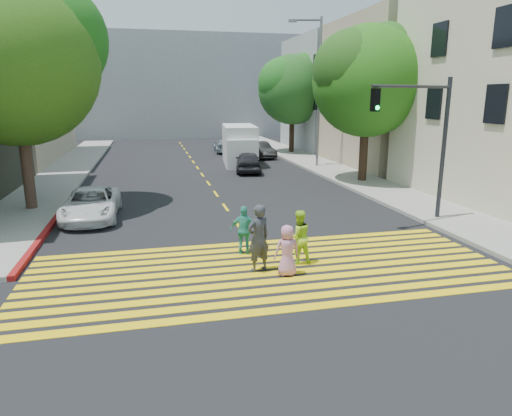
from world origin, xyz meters
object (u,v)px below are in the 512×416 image
object	(u,v)px
pedestrian_woman	(298,237)
dark_car_near	(248,162)
silver_car	(224,146)
tree_right_far	(293,86)
tree_right_near	(369,75)
white_van	(240,146)
traffic_signal	(426,131)
pedestrian_extra	(244,230)
white_sedan	(91,204)
pedestrian_man	(258,238)
pedestrian_child	(287,251)
tree_left	(16,53)
dark_car_parked	(260,150)

from	to	relation	value
pedestrian_woman	dark_car_near	world-z (taller)	pedestrian_woman
dark_car_near	silver_car	distance (m)	11.05
tree_right_far	tree_right_near	bearing A→B (deg)	-91.00
white_van	traffic_signal	distance (m)	17.85
pedestrian_extra	white_sedan	world-z (taller)	pedestrian_extra
pedestrian_man	traffic_signal	world-z (taller)	traffic_signal
pedestrian_man	pedestrian_woman	size ratio (longest dim) A/B	1.20
tree_right_far	pedestrian_extra	bearing A→B (deg)	-110.62
tree_right_near	pedestrian_extra	world-z (taller)	tree_right_near
dark_car_near	pedestrian_woman	bearing A→B (deg)	92.53
pedestrian_child	white_sedan	distance (m)	9.52
silver_car	white_van	world-z (taller)	white_van
tree_left	silver_car	xyz separation A→B (m)	(11.37, 19.13, -5.86)
pedestrian_extra	tree_left	bearing A→B (deg)	-27.75
white_sedan	traffic_signal	bearing A→B (deg)	-15.08
pedestrian_child	white_sedan	size ratio (longest dim) A/B	0.32
pedestrian_man	white_van	distance (m)	21.03
tree_left	traffic_signal	world-z (taller)	tree_left
tree_right_near	dark_car_near	distance (m)	9.24
pedestrian_man	dark_car_near	bearing A→B (deg)	-121.26
pedestrian_child	dark_car_parked	size ratio (longest dim) A/B	0.37
pedestrian_woman	dark_car_parked	xyz separation A→B (m)	(4.51, 23.49, -0.16)
pedestrian_woman	silver_car	distance (m)	27.89
pedestrian_woman	pedestrian_child	bearing A→B (deg)	50.75
pedestrian_woman	pedestrian_man	bearing A→B (deg)	11.08
tree_right_near	pedestrian_woman	bearing A→B (deg)	-123.59
tree_right_far	pedestrian_woman	size ratio (longest dim) A/B	5.26
tree_right_near	white_sedan	distance (m)	15.94
tree_right_far	dark_car_parked	world-z (taller)	tree_right_far
pedestrian_extra	silver_car	bearing A→B (deg)	-81.22
dark_car_parked	pedestrian_woman	bearing A→B (deg)	-110.07
tree_right_far	dark_car_parked	size ratio (longest dim) A/B	2.16
tree_right_near	pedestrian_extra	bearing A→B (deg)	-130.92
white_sedan	dark_car_near	distance (m)	13.25
tree_right_far	pedestrian_extra	xyz separation A→B (m)	(-9.33, -24.81, -4.91)
tree_right_near	dark_car_parked	bearing A→B (deg)	105.10
dark_car_near	dark_car_parked	size ratio (longest dim) A/B	1.02
tree_right_far	pedestrian_woman	world-z (taller)	tree_right_far
white_sedan	dark_car_parked	bearing A→B (deg)	57.99
pedestrian_man	pedestrian_child	world-z (taller)	pedestrian_man
pedestrian_child	dark_car_near	world-z (taller)	pedestrian_child
pedestrian_man	white_van	world-z (taller)	white_van
pedestrian_extra	white_sedan	bearing A→B (deg)	-30.59
white_sedan	tree_left	bearing A→B (deg)	143.22
white_sedan	dark_car_near	bearing A→B (deg)	50.80
tree_left	pedestrian_woman	size ratio (longest dim) A/B	5.99
pedestrian_woman	white_van	size ratio (longest dim) A/B	0.26
tree_right_near	pedestrian_extra	size ratio (longest dim) A/B	5.69
white_sedan	silver_car	size ratio (longest dim) A/B	1.08
white_sedan	white_van	distance (m)	16.30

